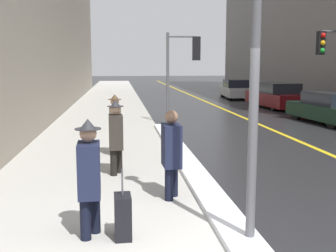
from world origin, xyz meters
The scene contains 13 objects.
sidewalk_slab centered at (-2.00, 15.00, 0.01)m, with size 4.00×80.00×0.01m.
road_centre_stripe centered at (4.00, 15.00, 0.00)m, with size 0.16×80.00×0.00m.
snow_bank_curb centered at (0.15, 5.09, 0.05)m, with size 0.51×11.67×0.11m.
traffic_light_near centered at (1.19, 11.70, 2.53)m, with size 1.31×0.33×3.50m.
traffic_light_far centered at (6.83, 11.33, 2.69)m, with size 1.30×0.46×3.72m.
pedestrian_in_fedora centered at (-1.80, 1.00, 0.88)m, with size 0.34×0.50×1.61m.
pedestrian_nearside centered at (-0.52, 2.48, 0.86)m, with size 0.31×0.51×1.54m.
pedestrian_with_shoulder_bag centered at (-1.47, 4.23, 0.86)m, with size 0.34×0.70×1.58m.
pedestrian_trailing centered at (-1.50, 6.13, 0.86)m, with size 0.33×0.49×1.57m.
parked_car_dark_green centered at (6.91, 11.10, 0.59)m, with size 2.08×4.33×1.24m.
parked_car_maroon centered at (6.98, 17.16, 0.62)m, with size 2.04×4.75×1.33m.
parked_car_silver centered at (6.67, 23.64, 0.60)m, with size 2.09×4.39×1.28m.
rolling_suitcase centered at (-1.37, 0.89, 0.30)m, with size 0.23×0.37×0.95m.
Camera 1 is at (-1.39, -4.48, 2.31)m, focal length 45.00 mm.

